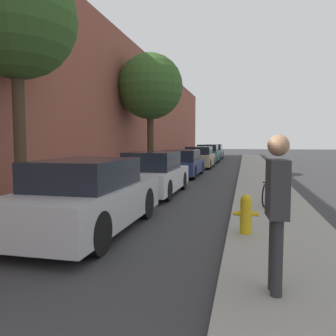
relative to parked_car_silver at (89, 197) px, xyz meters
name	(u,v)px	position (x,y,z in m)	size (l,w,h in m)	color
ground_plane	(197,179)	(0.81, 9.74, -0.69)	(120.00, 120.00, 0.00)	#333335
sidewalk_left	(139,176)	(-2.09, 9.74, -0.63)	(2.00, 52.00, 0.12)	gray
sidewalk_right	(260,179)	(3.71, 9.74, -0.63)	(2.00, 52.00, 0.12)	gray
building_facade_left	(113,104)	(-3.44, 9.74, 2.92)	(0.70, 52.00, 7.23)	brown
parked_car_silver	(89,197)	(0.00, 0.00, 0.00)	(1.74, 4.22, 1.45)	black
parked_car_white	(154,174)	(0.00, 4.84, -0.02)	(1.71, 4.10, 1.44)	black
parked_car_navy	(182,164)	(-0.13, 10.80, -0.05)	(1.80, 4.50, 1.34)	black
parked_car_champagne	(199,158)	(0.02, 16.41, -0.02)	(1.78, 4.23, 1.42)	black
parked_car_teal	(208,154)	(0.03, 21.70, 0.02)	(1.74, 4.38, 1.50)	black
parked_car_grey	(214,152)	(-0.08, 28.01, 0.01)	(1.76, 4.65, 1.47)	black
street_tree_near	(16,18)	(-2.31, 1.08, 3.98)	(2.87, 2.87, 6.02)	#423323
street_tree_far	(150,87)	(-1.73, 10.56, 3.83)	(3.31, 3.31, 6.09)	#423323
fire_hydrant	(246,213)	(3.04, 0.13, -0.20)	(0.46, 0.21, 0.72)	gold
pedestrian	(277,203)	(3.35, -2.27, 0.44)	(0.24, 0.41, 1.75)	#2D2D33
bicycle	(268,193)	(3.62, 3.10, -0.26)	(0.51, 1.44, 0.60)	black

